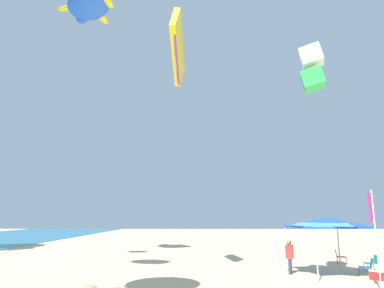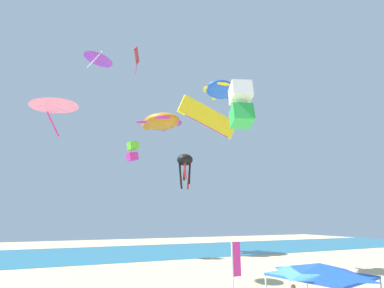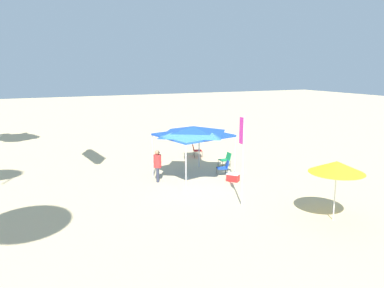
{
  "view_description": "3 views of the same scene",
  "coord_description": "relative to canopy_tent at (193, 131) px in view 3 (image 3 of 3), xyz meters",
  "views": [
    {
      "loc": [
        -16.9,
        5.76,
        2.84
      ],
      "look_at": [
        -0.37,
        6.17,
        6.24
      ],
      "focal_mm": 32.6,
      "sensor_mm": 36.0,
      "label": 1
    },
    {
      "loc": [
        -8.48,
        -9.69,
        4.47
      ],
      "look_at": [
        -0.37,
        8.76,
        9.84
      ],
      "focal_mm": 26.48,
      "sensor_mm": 36.0,
      "label": 2
    },
    {
      "loc": [
        -14.97,
        6.72,
        5.65
      ],
      "look_at": [
        1.83,
        -0.78,
        1.67
      ],
      "focal_mm": 32.81,
      "sensor_mm": 36.0,
      "label": 3
    }
  ],
  "objects": [
    {
      "name": "folding_chair_right_of_tent",
      "position": [
        1.22,
        -2.66,
        -2.02
      ],
      "size": [
        0.55,
        0.63,
        0.82
      ],
      "rotation": [
        0.0,
        0.0,
        3.13
      ],
      "color": "black",
      "rests_on": "ground"
    },
    {
      "name": "beach_umbrella",
      "position": [
        -6.89,
        -2.72,
        -0.41
      ],
      "size": [
        2.04,
        2.03,
        2.33
      ],
      "color": "silver",
      "rests_on": "ground"
    },
    {
      "name": "cooler_box",
      "position": [
        -1.31,
        -1.64,
        -2.29
      ],
      "size": [
        0.74,
        0.71,
        0.4
      ],
      "color": "red",
      "rests_on": "ground"
    },
    {
      "name": "folding_chair_near_cooler",
      "position": [
        4.08,
        -2.03,
        -2.02
      ],
      "size": [
        0.67,
        0.74,
        0.82
      ],
      "rotation": [
        0.0,
        0.0,
        6.0
      ],
      "color": "black",
      "rests_on": "ground"
    },
    {
      "name": "person_far_stroller",
      "position": [
        0.22,
        1.89,
        -1.53
      ],
      "size": [
        0.42,
        0.39,
        1.64
      ],
      "rotation": [
        0.0,
        0.0,
        5.94
      ],
      "color": "#33384C",
      "rests_on": "ground"
    },
    {
      "name": "canopy_tent",
      "position": [
        0.0,
        0.0,
        0.0
      ],
      "size": [
        3.68,
        3.83,
        2.77
      ],
      "rotation": [
        0.0,
        0.0,
        0.24
      ],
      "color": "#B7B7BC",
      "rests_on": "ground"
    },
    {
      "name": "banner_flag",
      "position": [
        -4.21,
        -0.32,
        -0.2
      ],
      "size": [
        0.36,
        0.06,
        3.82
      ],
      "color": "silver",
      "rests_on": "ground"
    },
    {
      "name": "ground",
      "position": [
        -1.15,
        0.55,
        -2.54
      ],
      "size": [
        120.0,
        120.0,
        0.1
      ],
      "primitive_type": "cube",
      "color": "#D6BC8C"
    },
    {
      "name": "folding_chair_left_of_tent",
      "position": [
        -0.25,
        -1.71,
        -2.02
      ],
      "size": [
        0.69,
        0.76,
        0.82
      ],
      "rotation": [
        0.0,
        0.0,
        2.82
      ],
      "color": "black",
      "rests_on": "ground"
    }
  ]
}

